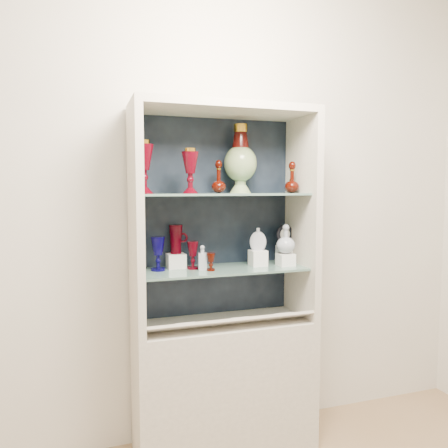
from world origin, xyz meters
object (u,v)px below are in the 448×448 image
object	(u,v)px
enamel_urn	(240,159)
ruby_pitcher	(176,239)
pedestal_lamp_left	(144,167)
clear_round_decanter	(286,240)
pedestal_lamp_right	(190,171)
ruby_decanter_b	(292,176)
ruby_goblet_tall	(193,255)
cameo_medallion	(284,235)
ruby_decanter_a	(219,174)
clear_square_bottle	(202,258)
ruby_goblet_small	(211,262)
flat_flask	(258,239)
lidded_bowl	(291,186)
cobalt_goblet	(158,254)

from	to	relation	value
enamel_urn	ruby_pitcher	distance (m)	0.59
pedestal_lamp_left	enamel_urn	world-z (taller)	enamel_urn
ruby_pitcher	clear_round_decanter	world-z (taller)	ruby_pitcher
pedestal_lamp_right	ruby_decanter_b	size ratio (longest dim) A/B	1.23
ruby_goblet_tall	clear_round_decanter	world-z (taller)	clear_round_decanter
ruby_goblet_tall	cameo_medallion	bearing A→B (deg)	3.93
ruby_decanter_a	clear_round_decanter	bearing A→B (deg)	-11.92
clear_square_bottle	clear_round_decanter	distance (m)	0.50
enamel_urn	clear_round_decanter	distance (m)	0.53
pedestal_lamp_left	ruby_goblet_small	distance (m)	0.62
ruby_pitcher	clear_round_decanter	bearing A→B (deg)	-1.66
enamel_urn	pedestal_lamp_left	bearing A→B (deg)	-167.61
ruby_decanter_b	ruby_goblet_small	distance (m)	0.68
pedestal_lamp_right	flat_flask	world-z (taller)	pedestal_lamp_right
flat_flask	ruby_pitcher	bearing A→B (deg)	-168.89
clear_square_bottle	cameo_medallion	distance (m)	0.55
pedestal_lamp_right	ruby_pitcher	xyz separation A→B (m)	(-0.05, 0.15, -0.38)
pedestal_lamp_left	pedestal_lamp_right	bearing A→B (deg)	-0.56
ruby_pitcher	pedestal_lamp_left	bearing A→B (deg)	-131.82
ruby_decanter_a	clear_square_bottle	size ratio (longest dim) A/B	1.52
pedestal_lamp_left	lidded_bowl	distance (m)	0.89
pedestal_lamp_left	cobalt_goblet	bearing A→B (deg)	50.64
pedestal_lamp_right	ruby_decanter_a	size ratio (longest dim) A/B	1.14
clear_round_decanter	ruby_pitcher	bearing A→B (deg)	168.25
ruby_decanter_b	clear_round_decanter	size ratio (longest dim) A/B	1.18
flat_flask	ruby_decanter_a	bearing A→B (deg)	-167.58
ruby_decanter_a	lidded_bowl	world-z (taller)	ruby_decanter_a
ruby_decanter_b	cobalt_goblet	bearing A→B (deg)	174.87
pedestal_lamp_right	cameo_medallion	size ratio (longest dim) A/B	1.79
flat_flask	ruby_goblet_tall	bearing A→B (deg)	-161.87
pedestal_lamp_left	clear_square_bottle	distance (m)	0.58
enamel_urn	clear_round_decanter	size ratio (longest dim) A/B	2.40
lidded_bowl	cameo_medallion	xyz separation A→B (m)	(-0.03, 0.02, -0.30)
ruby_decanter_a	ruby_decanter_b	world-z (taller)	ruby_decanter_a
clear_round_decanter	cameo_medallion	bearing A→B (deg)	67.85
pedestal_lamp_right	ruby_goblet_small	xyz separation A→B (m)	(0.11, 0.01, -0.49)
ruby_decanter_a	clear_square_bottle	world-z (taller)	ruby_decanter_a
enamel_urn	ruby_goblet_tall	bearing A→B (deg)	-173.06
enamel_urn	flat_flask	xyz separation A→B (m)	(0.09, -0.06, -0.46)
lidded_bowl	ruby_goblet_small	distance (m)	0.68
ruby_goblet_tall	ruby_goblet_small	bearing A→B (deg)	-44.92
ruby_goblet_tall	clear_round_decanter	xyz separation A→B (m)	(0.53, -0.07, 0.07)
lidded_bowl	clear_round_decanter	distance (m)	0.33
ruby_pitcher	clear_square_bottle	distance (m)	0.19
enamel_urn	pedestal_lamp_right	bearing A→B (deg)	-158.75
pedestal_lamp_right	ruby_decanter_a	distance (m)	0.22
enamel_urn	cameo_medallion	xyz separation A→B (m)	(0.29, 0.00, -0.45)
enamel_urn	clear_square_bottle	xyz separation A→B (m)	(-0.25, -0.08, -0.55)
clear_square_bottle	ruby_goblet_small	bearing A→B (deg)	-46.25
ruby_goblet_tall	ruby_pitcher	bearing A→B (deg)	142.81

